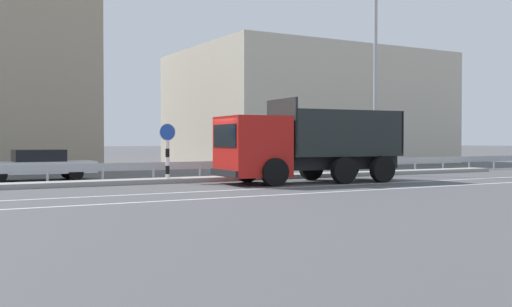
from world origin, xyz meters
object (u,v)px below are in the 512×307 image
at_px(dump_truck, 287,150).
at_px(median_road_sign, 167,152).
at_px(street_lamp_1, 377,58).
at_px(parked_car_3, 36,165).

distance_m(dump_truck, median_road_sign, 4.77).
height_order(street_lamp_1, parked_car_3, street_lamp_1).
xyz_separation_m(dump_truck, street_lamp_1, (6.59, 2.26, 4.32)).
height_order(dump_truck, parked_car_3, dump_truck).
bearing_deg(street_lamp_1, dump_truck, -161.05).
xyz_separation_m(median_road_sign, parked_car_3, (-4.30, 3.96, -0.56)).
distance_m(dump_truck, parked_car_3, 10.59).
bearing_deg(median_road_sign, parked_car_3, 137.38).
relative_size(median_road_sign, street_lamp_1, 0.23).
xyz_separation_m(dump_truck, median_road_sign, (-4.00, 2.58, -0.08)).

